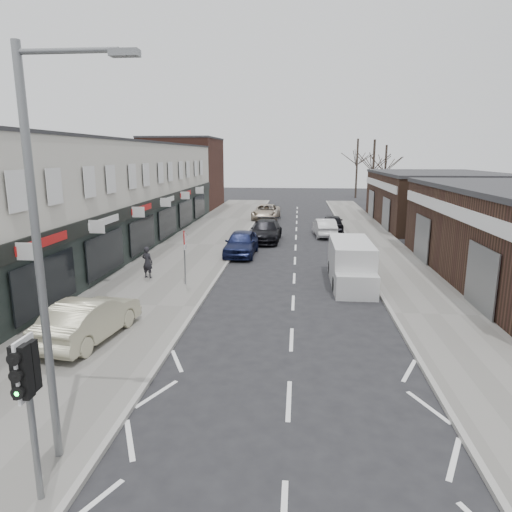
% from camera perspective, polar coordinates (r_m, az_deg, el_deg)
% --- Properties ---
extents(ground, '(160.00, 160.00, 0.00)m').
position_cam_1_polar(ground, '(10.71, 3.86, -22.91)').
color(ground, black).
rests_on(ground, ground).
extents(pavement_left, '(5.50, 64.00, 0.12)m').
position_cam_1_polar(pavement_left, '(32.09, -7.18, 1.38)').
color(pavement_left, slate).
rests_on(pavement_left, ground).
extents(pavement_right, '(3.50, 64.00, 0.12)m').
position_cam_1_polar(pavement_right, '(31.83, 15.37, 0.94)').
color(pavement_right, slate).
rests_on(pavement_right, ground).
extents(shop_terrace_left, '(8.00, 41.00, 7.10)m').
position_cam_1_polar(shop_terrace_left, '(31.47, -20.54, 6.90)').
color(shop_terrace_left, beige).
rests_on(shop_terrace_left, ground).
extents(brick_block_far, '(8.00, 10.00, 8.00)m').
position_cam_1_polar(brick_block_far, '(55.48, -9.05, 10.09)').
color(brick_block_far, '#4A281F').
rests_on(brick_block_far, ground).
extents(right_unit_far, '(10.00, 16.00, 4.50)m').
position_cam_1_polar(right_unit_far, '(44.65, 21.52, 6.58)').
color(right_unit_far, '#3A251A').
rests_on(right_unit_far, ground).
extents(tree_far_a, '(3.60, 3.60, 8.00)m').
position_cam_1_polar(tree_far_a, '(57.75, 14.20, 5.97)').
color(tree_far_a, '#382D26').
rests_on(tree_far_a, ground).
extents(tree_far_b, '(3.60, 3.60, 7.50)m').
position_cam_1_polar(tree_far_b, '(64.05, 15.63, 6.50)').
color(tree_far_b, '#382D26').
rests_on(tree_far_b, ground).
extents(tree_far_c, '(3.60, 3.60, 8.50)m').
position_cam_1_polar(tree_far_c, '(69.51, 12.31, 7.12)').
color(tree_far_c, '#382D26').
rests_on(tree_far_c, ground).
extents(traffic_light, '(0.28, 0.60, 3.10)m').
position_cam_1_polar(traffic_light, '(8.95, -26.72, -13.95)').
color(traffic_light, slate).
rests_on(traffic_light, pavement_left).
extents(street_lamp, '(2.23, 0.22, 8.00)m').
position_cam_1_polar(street_lamp, '(9.34, -24.81, 1.60)').
color(street_lamp, slate).
rests_on(street_lamp, pavement_left).
extents(warning_sign, '(0.12, 0.80, 2.70)m').
position_cam_1_polar(warning_sign, '(21.77, -8.87, 1.78)').
color(warning_sign, slate).
rests_on(warning_sign, pavement_left).
extents(white_van, '(1.92, 5.38, 2.10)m').
position_cam_1_polar(white_van, '(22.76, 11.78, -0.99)').
color(white_van, silver).
rests_on(white_van, ground).
extents(sedan_on_pavement, '(2.12, 4.57, 1.45)m').
position_cam_1_polar(sedan_on_pavement, '(16.38, -20.09, -7.36)').
color(sedan_on_pavement, '#B7B292').
rests_on(sedan_on_pavement, pavement_left).
extents(pedestrian, '(0.67, 0.54, 1.60)m').
position_cam_1_polar(pedestrian, '(23.59, -13.42, -0.77)').
color(pedestrian, black).
rests_on(pedestrian, pavement_left).
extents(parked_car_left_a, '(1.96, 4.63, 1.56)m').
position_cam_1_polar(parked_car_left_a, '(28.70, -1.86, 1.63)').
color(parked_car_left_a, '#151C41').
rests_on(parked_car_left_a, ground).
extents(parked_car_left_b, '(2.31, 5.28, 1.51)m').
position_cam_1_polar(parked_car_left_b, '(33.44, 1.24, 3.14)').
color(parked_car_left_b, black).
rests_on(parked_car_left_b, ground).
extents(parked_car_left_c, '(2.67, 5.40, 1.47)m').
position_cam_1_polar(parked_car_left_c, '(44.83, 1.27, 5.51)').
color(parked_car_left_c, tan).
rests_on(parked_car_left_c, ground).
extents(parked_car_right_a, '(1.81, 4.29, 1.38)m').
position_cam_1_polar(parked_car_right_a, '(35.93, 8.57, 3.55)').
color(parked_car_right_a, silver).
rests_on(parked_car_right_a, ground).
extents(parked_car_right_b, '(1.77, 4.26, 1.44)m').
position_cam_1_polar(parked_car_right_b, '(38.09, 9.53, 4.08)').
color(parked_car_right_b, black).
rests_on(parked_car_right_b, ground).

